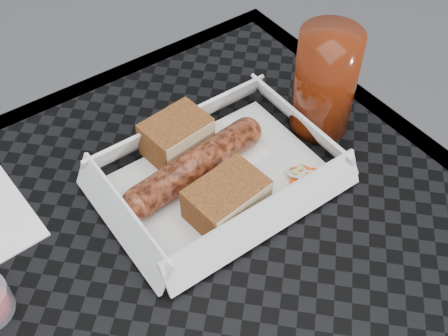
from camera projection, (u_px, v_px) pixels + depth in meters
name	position (u px, v px, depth m)	size (l,w,h in m)	color
food_tray	(219.00, 179.00, 0.61)	(0.22, 0.15, 0.00)	white
bratwurst	(195.00, 166.00, 0.60)	(0.19, 0.05, 0.03)	brown
bread_near	(176.00, 137.00, 0.62)	(0.07, 0.05, 0.04)	brown
bread_far	(226.00, 199.00, 0.57)	(0.08, 0.05, 0.04)	brown
veg_garnish	(304.00, 177.00, 0.61)	(0.03, 0.03, 0.00)	#FE520B
drink_glass	(325.00, 82.00, 0.63)	(0.07, 0.07, 0.13)	#561907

